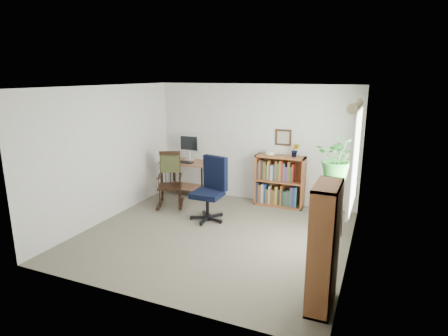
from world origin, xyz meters
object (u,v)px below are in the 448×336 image
at_px(desk, 187,178).
at_px(rocking_chair, 170,179).
at_px(low_bookshelf, 280,181).
at_px(office_chair, 207,189).
at_px(tall_bookshelf, 324,247).

height_order(desk, rocking_chair, rocking_chair).
xyz_separation_m(rocking_chair, low_bookshelf, (2.02, 0.86, -0.04)).
distance_m(office_chair, tall_bookshelf, 2.96).
height_order(low_bookshelf, tall_bookshelf, tall_bookshelf).
bearing_deg(office_chair, tall_bookshelf, -24.41).
height_order(office_chair, rocking_chair, office_chair).
xyz_separation_m(desk, tall_bookshelf, (3.35, -2.99, 0.35)).
xyz_separation_m(desk, rocking_chair, (0.01, -0.74, 0.17)).
relative_size(desk, office_chair, 0.90).
bearing_deg(low_bookshelf, tall_bookshelf, -67.02).
bearing_deg(tall_bookshelf, office_chair, 141.46).
relative_size(low_bookshelf, tall_bookshelf, 0.71).
bearing_deg(office_chair, desk, 146.29).
height_order(office_chair, tall_bookshelf, tall_bookshelf).
height_order(desk, low_bookshelf, low_bookshelf).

